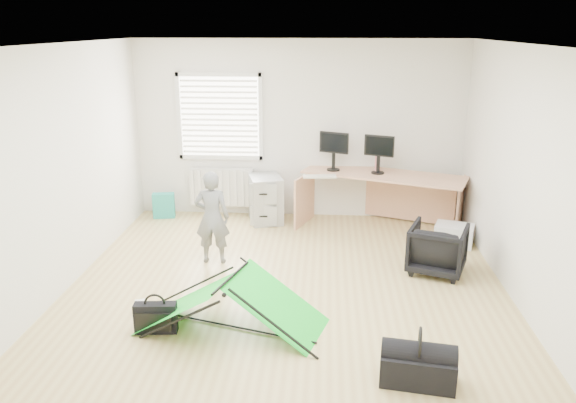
# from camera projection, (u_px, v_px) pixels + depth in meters

# --- Properties ---
(ground) EXTENTS (5.50, 5.50, 0.00)m
(ground) POSITION_uv_depth(u_px,v_px,m) (286.00, 292.00, 6.34)
(ground) COLOR tan
(ground) RESTS_ON ground
(back_wall) EXTENTS (5.00, 0.02, 2.70)m
(back_wall) POSITION_uv_depth(u_px,v_px,m) (298.00, 130.00, 8.55)
(back_wall) COLOR silver
(back_wall) RESTS_ON ground
(window) EXTENTS (1.20, 0.06, 1.20)m
(window) POSITION_uv_depth(u_px,v_px,m) (220.00, 117.00, 8.52)
(window) COLOR silver
(window) RESTS_ON back_wall
(radiator) EXTENTS (1.00, 0.12, 0.60)m
(radiator) POSITION_uv_depth(u_px,v_px,m) (222.00, 187.00, 8.82)
(radiator) COLOR silver
(radiator) RESTS_ON back_wall
(desk) EXTENTS (2.46, 1.53, 0.80)m
(desk) POSITION_uv_depth(u_px,v_px,m) (382.00, 200.00, 8.35)
(desk) COLOR tan
(desk) RESTS_ON ground
(filing_cabinet) EXTENTS (0.60, 0.71, 0.71)m
(filing_cabinet) POSITION_uv_depth(u_px,v_px,m) (266.00, 199.00, 8.54)
(filing_cabinet) COLOR #9EA1A3
(filing_cabinet) RESTS_ON ground
(monitor_left) EXTENTS (0.45, 0.26, 0.43)m
(monitor_left) POSITION_uv_depth(u_px,v_px,m) (334.00, 156.00, 8.35)
(monitor_left) COLOR black
(monitor_left) RESTS_ON desk
(monitor_right) EXTENTS (0.44, 0.25, 0.42)m
(monitor_right) POSITION_uv_depth(u_px,v_px,m) (378.00, 160.00, 8.18)
(monitor_right) COLOR black
(monitor_right) RESTS_ON desk
(keyboard) EXTENTS (0.49, 0.21, 0.02)m
(keyboard) POSITION_uv_depth(u_px,v_px,m) (320.00, 176.00, 8.03)
(keyboard) COLOR beige
(keyboard) RESTS_ON desk
(thermos) EXTENTS (0.10, 0.10, 0.27)m
(thermos) POSITION_uv_depth(u_px,v_px,m) (377.00, 163.00, 8.28)
(thermos) COLOR #D27776
(thermos) RESTS_ON desk
(office_chair) EXTENTS (0.83, 0.84, 0.60)m
(office_chair) POSITION_uv_depth(u_px,v_px,m) (438.00, 249.00, 6.78)
(office_chair) COLOR black
(office_chair) RESTS_ON ground
(person) EXTENTS (0.44, 0.30, 1.19)m
(person) POSITION_uv_depth(u_px,v_px,m) (212.00, 217.00, 6.98)
(person) COLOR slate
(person) RESTS_ON ground
(kite) EXTENTS (1.91, 1.25, 0.55)m
(kite) POSITION_uv_depth(u_px,v_px,m) (232.00, 303.00, 5.51)
(kite) COLOR #14D32A
(kite) RESTS_ON ground
(storage_crate) EXTENTS (0.59, 0.49, 0.28)m
(storage_crate) POSITION_uv_depth(u_px,v_px,m) (454.00, 235.00, 7.68)
(storage_crate) COLOR white
(storage_crate) RESTS_ON ground
(tote_bag) EXTENTS (0.35, 0.20, 0.39)m
(tote_bag) POSITION_uv_depth(u_px,v_px,m) (164.00, 206.00, 8.74)
(tote_bag) COLOR teal
(tote_bag) RESTS_ON ground
(laptop_bag) EXTENTS (0.42, 0.16, 0.31)m
(laptop_bag) POSITION_uv_depth(u_px,v_px,m) (156.00, 318.00, 5.47)
(laptop_bag) COLOR black
(laptop_bag) RESTS_ON ground
(white_box) EXTENTS (0.14, 0.14, 0.11)m
(white_box) POSITION_uv_depth(u_px,v_px,m) (140.00, 306.00, 5.92)
(white_box) COLOR silver
(white_box) RESTS_ON ground
(duffel_bag) EXTENTS (0.66, 0.40, 0.27)m
(duffel_bag) POSITION_uv_depth(u_px,v_px,m) (418.00, 369.00, 4.70)
(duffel_bag) COLOR black
(duffel_bag) RESTS_ON ground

